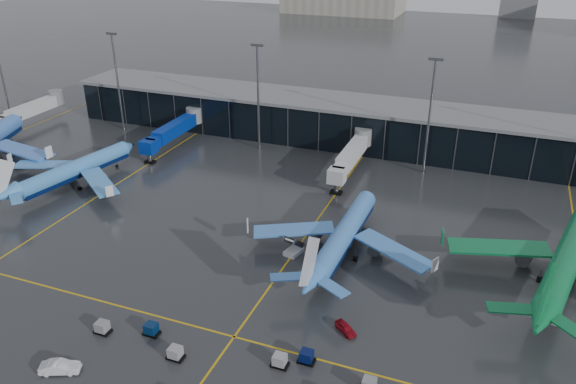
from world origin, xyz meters
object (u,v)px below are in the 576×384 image
(baggage_carts, at_px, (235,363))
(service_van_white, at_px, (60,367))
(airliner_arkefly, at_px, (74,160))
(airliner_aer_lingus, at_px, (571,246))
(airliner_klm_near, at_px, (345,222))
(mobile_airstair, at_px, (294,250))
(service_van_red, at_px, (346,328))

(baggage_carts, relative_size, service_van_white, 7.84)
(airliner_arkefly, xyz_separation_m, airliner_aer_lingus, (94.43, -1.79, 0.85))
(airliner_klm_near, xyz_separation_m, service_van_white, (-25.01, -39.92, -4.92))
(airliner_arkefly, xyz_separation_m, mobile_airstair, (52.60, -9.32, -4.90))
(airliner_klm_near, distance_m, mobile_airstair, 9.88)
(airliner_arkefly, height_order, baggage_carts, airliner_arkefly)
(airliner_aer_lingus, relative_size, mobile_airstair, 11.71)
(airliner_klm_near, distance_m, airliner_aer_lingus, 34.31)
(service_van_white, bearing_deg, baggage_carts, -90.79)
(mobile_airstair, bearing_deg, service_van_red, -36.33)
(airliner_arkefly, bearing_deg, service_van_red, -10.49)
(baggage_carts, distance_m, service_van_white, 21.62)
(service_van_red, bearing_deg, service_van_white, 162.08)
(airliner_arkefly, xyz_separation_m, service_van_red, (66.30, -25.46, -5.04))
(airliner_arkefly, bearing_deg, service_van_white, -41.74)
(service_van_red, distance_m, service_van_white, 36.97)
(airliner_arkefly, xyz_separation_m, service_van_white, (35.34, -45.66, -4.86))
(baggage_carts, bearing_deg, airliner_klm_near, 80.72)
(service_van_red, bearing_deg, airliner_arkefly, 107.96)
(airliner_aer_lingus, relative_size, service_van_red, 11.50)
(service_van_white, bearing_deg, airliner_klm_near, -56.01)
(airliner_aer_lingus, distance_m, mobile_airstair, 42.89)
(airliner_arkefly, height_order, service_van_white, airliner_arkefly)
(service_van_white, bearing_deg, service_van_red, -80.81)
(airliner_arkefly, relative_size, baggage_carts, 0.96)
(airliner_klm_near, xyz_separation_m, service_van_red, (5.95, -19.72, -5.10))
(mobile_airstair, xyz_separation_m, service_van_red, (13.70, -16.14, -0.14))
(airliner_aer_lingus, bearing_deg, baggage_carts, -125.07)
(airliner_arkefly, relative_size, mobile_airstair, 10.18)
(airliner_aer_lingus, bearing_deg, mobile_airstair, -156.92)
(airliner_aer_lingus, height_order, service_van_red, airliner_aer_lingus)
(airliner_aer_lingus, height_order, baggage_carts, airliner_aer_lingus)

